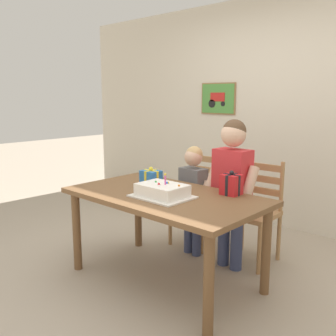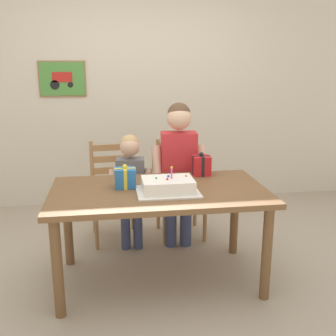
{
  "view_description": "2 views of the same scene",
  "coord_description": "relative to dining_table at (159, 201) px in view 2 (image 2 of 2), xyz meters",
  "views": [
    {
      "loc": [
        1.98,
        -2.12,
        1.49
      ],
      "look_at": [
        0.0,
        0.03,
        0.94
      ],
      "focal_mm": 40.61,
      "sensor_mm": 36.0,
      "label": 1
    },
    {
      "loc": [
        -0.34,
        -2.74,
        1.62
      ],
      "look_at": [
        0.09,
        0.17,
        0.85
      ],
      "focal_mm": 42.47,
      "sensor_mm": 36.0,
      "label": 2
    }
  ],
  "objects": [
    {
      "name": "gift_box_red_large",
      "position": [
        -0.24,
        0.08,
        0.17
      ],
      "size": [
        0.16,
        0.14,
        0.18
      ],
      "color": "#286BB7",
      "rests_on": "dining_table"
    },
    {
      "name": "dining_table",
      "position": [
        0.0,
        0.0,
        0.0
      ],
      "size": [
        1.57,
        0.88,
        0.73
      ],
      "color": "brown",
      "rests_on": "ground"
    },
    {
      "name": "back_wall",
      "position": [
        -0.0,
        1.92,
        0.66
      ],
      "size": [
        6.4,
        0.11,
        2.6
      ],
      "color": "beige",
      "rests_on": "ground"
    },
    {
      "name": "ground_plane",
      "position": [
        0.0,
        0.0,
        -0.64
      ],
      "size": [
        20.0,
        20.0,
        0.0
      ],
      "primitive_type": "plane",
      "color": "tan"
    },
    {
      "name": "gift_box_beside_cake",
      "position": [
        0.39,
        0.34,
        0.17
      ],
      "size": [
        0.15,
        0.14,
        0.19
      ],
      "color": "red",
      "rests_on": "dining_table"
    },
    {
      "name": "birthday_cake",
      "position": [
        0.05,
        -0.09,
        0.14
      ],
      "size": [
        0.44,
        0.34,
        0.19
      ],
      "color": "white",
      "rests_on": "dining_table"
    },
    {
      "name": "child_younger",
      "position": [
        -0.18,
        0.57,
        -0.01
      ],
      "size": [
        0.39,
        0.23,
        1.04
      ],
      "color": "#38426B",
      "rests_on": "ground"
    },
    {
      "name": "chair_left",
      "position": [
        -0.32,
        0.85,
        -0.17
      ],
      "size": [
        0.45,
        0.45,
        0.92
      ],
      "color": "#A87A4C",
      "rests_on": "ground"
    },
    {
      "name": "chair_right",
      "position": [
        0.31,
        0.85,
        -0.17
      ],
      "size": [
        0.43,
        0.43,
        0.92
      ],
      "color": "#A87A4C",
      "rests_on": "ground"
    },
    {
      "name": "child_older",
      "position": [
        0.25,
        0.57,
        0.15
      ],
      "size": [
        0.48,
        0.28,
        1.3
      ],
      "color": "#38426B",
      "rests_on": "ground"
    }
  ]
}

